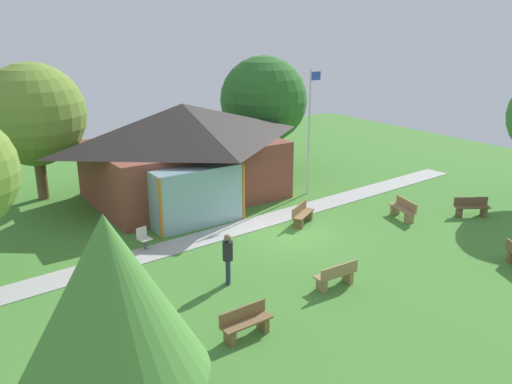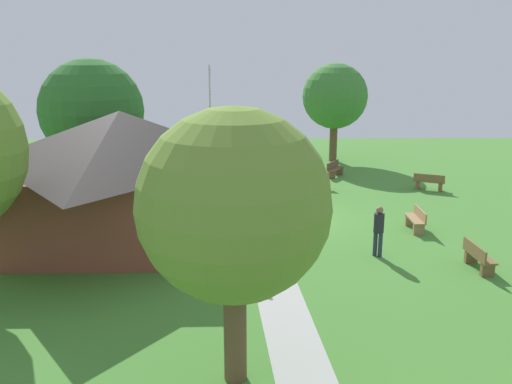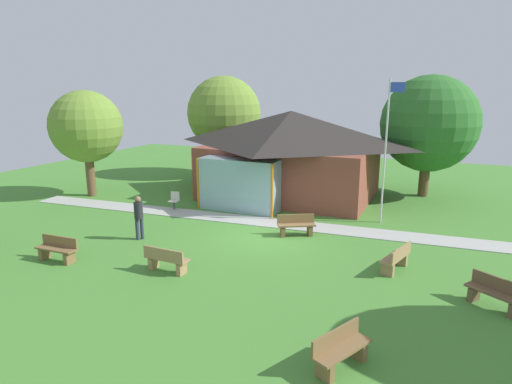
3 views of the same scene
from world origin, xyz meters
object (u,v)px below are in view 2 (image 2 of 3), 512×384
Objects in this scene: bench_lawn_far_right at (335,169)px; bench_front_right at (429,182)px; flagpole at (211,125)px; bench_rear_near_path at (280,202)px; visitor_strolling_lawn at (379,227)px; patio_chair_west at (255,259)px; pavilion at (127,170)px; tree_behind_pavilion_right at (92,111)px; tree_west_hedge at (234,206)px; bench_front_center at (416,220)px; bench_front_left at (478,257)px; bench_mid_right at (314,181)px; tree_far_east at (335,97)px.

bench_front_right is (-3.22, -4.20, 0.00)m from bench_lawn_far_right.
bench_rear_near_path is (-2.89, -3.13, -2.97)m from flagpole.
bench_rear_near_path is 6.20m from visitor_strolling_lawn.
visitor_strolling_lawn is (1.20, -4.15, 0.61)m from patio_chair_west.
tree_behind_pavilion_right is at bearing 24.22° from pavilion.
tree_behind_pavilion_right is (9.72, 11.93, 2.89)m from visitor_strolling_lawn.
tree_west_hedge is (-9.89, -4.23, 1.35)m from pavilion.
tree_west_hedge reaches higher than bench_rear_near_path.
bench_front_left is at bearing -168.29° from bench_front_center.
bench_front_right is 1.79× the size of patio_chair_west.
bench_front_right is at bearing -86.40° from flagpole.
bench_front_right is at bearing -21.35° from bench_front_center.
bench_front_left is (-10.72, -3.82, 0.00)m from bench_mid_right.
flagpole is at bearing 139.45° from tree_far_east.
bench_mid_right is at bearing 124.82° from bench_rear_near_path.
bench_front_right is at bearing 127.76° from patio_chair_west.
tree_west_hedge reaches higher than bench_front_left.
tree_far_east is (7.78, 3.58, 3.68)m from bench_front_right.
tree_far_east reaches higher than pavilion.
bench_lawn_far_right and bench_front_left have the same top height.
pavilion is 6.39× the size of bench_lawn_far_right.
bench_rear_near_path is 10.58m from tree_behind_pavilion_right.
tree_behind_pavilion_right is at bearing 23.59° from tree_west_hedge.
visitor_strolling_lawn is at bearing -114.72° from bench_front_left.
flagpole is 5.20m from bench_rear_near_path.
flagpole is at bearing -27.99° from pavilion.
tree_behind_pavilion_right reaches higher than visitor_strolling_lawn.
tree_behind_pavilion_right reaches higher than bench_front_right.
bench_front_right is 1.02× the size of bench_front_left.
bench_front_center is 0.87× the size of visitor_strolling_lawn.
patio_chair_west is 0.15× the size of tree_west_hedge.
flagpole reaches higher than bench_front_left.
bench_mid_right and bench_front_left have the same top height.
bench_mid_right is 0.24× the size of tree_behind_pavilion_right.
pavilion is at bearing 143.88° from tree_far_east.
bench_front_right and bench_front_left have the same top height.
visitor_strolling_lawn is 15.66m from tree_behind_pavilion_right.
tree_far_east is (7.28, -2.14, 3.68)m from bench_mid_right.
bench_front_right is at bearing -169.03° from bench_mid_right.
tree_behind_pavilion_right reaches higher than bench_lawn_far_right.
bench_front_left is (-4.16, -11.78, -1.99)m from pavilion.
tree_behind_pavilion_right is (10.91, 14.82, 3.51)m from bench_front_left.
flagpole reaches higher than bench_rear_near_path.
patio_chair_west is at bearing -144.53° from tree_behind_pavilion_right.
bench_lawn_far_right is at bearing 168.24° from bench_front_right.
flagpole is at bearing 29.10° from bench_mid_right.
tree_west_hedge is (-16.64, -7.27, -0.17)m from tree_behind_pavilion_right.
flagpole is at bearing -139.14° from bench_front_left.
bench_rear_near_path is at bearing -67.52° from pavilion.
bench_front_right is 0.27× the size of tree_west_hedge.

